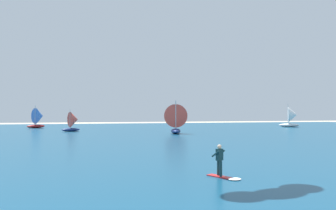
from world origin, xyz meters
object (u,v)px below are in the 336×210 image
Objects in this scene: kitesurfer at (222,166)px; sailboat_anchored_offshore at (73,121)px; sailboat_outermost at (39,118)px; sailboat_center_horizon at (176,118)px; sailboat_far_right at (292,116)px.

sailboat_anchored_offshore is at bearing 101.79° from kitesurfer.
sailboat_center_horizon is at bearing -45.51° from sailboat_outermost.
sailboat_far_right reaches higher than sailboat_center_horizon.
sailboat_center_horizon is at bearing -30.82° from sailboat_anchored_offshore.
sailboat_far_right reaches higher than kitesurfer.
sailboat_center_horizon reaches higher than kitesurfer.
sailboat_center_horizon is (-31.54, -15.23, -0.02)m from sailboat_far_right.
sailboat_far_right is 56.10m from sailboat_outermost.
sailboat_far_right reaches higher than sailboat_outermost.
sailboat_far_right is at bearing 52.31° from kitesurfer.
sailboat_far_right is 1.10× the size of sailboat_outermost.
sailboat_outermost is at bearing 134.49° from sailboat_center_horizon.
sailboat_center_horizon reaches higher than sailboat_anchored_offshore.
sailboat_far_right is at bearing -9.26° from sailboat_outermost.
sailboat_anchored_offshore is at bearing -62.06° from sailboat_outermost.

